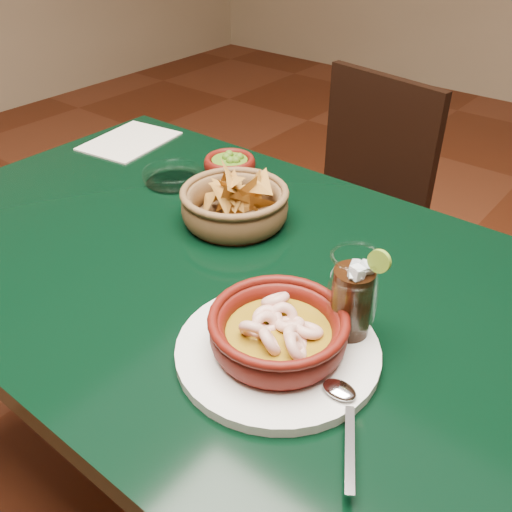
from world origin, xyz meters
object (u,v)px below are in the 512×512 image
Objects in this scene: dining_table at (205,295)px; cola_drink at (352,300)px; shrimp_plate at (279,336)px; chip_basket at (235,204)px; dining_chair at (346,215)px.

cola_drink reaches higher than dining_table.
shrimp_plate is at bearing -25.16° from dining_table.
shrimp_plate is 0.37m from chip_basket.
cola_drink is (0.32, -0.03, 0.17)m from dining_table.
shrimp_plate is 2.09× the size of cola_drink.
shrimp_plate is at bearing -122.59° from cola_drink.
dining_table is 1.40× the size of dining_chair.
cola_drink is at bearing -23.78° from chip_basket.
cola_drink is at bearing 57.41° from shrimp_plate.
chip_basket is (-0.29, 0.24, 0.00)m from shrimp_plate.
chip_basket reaches higher than shrimp_plate.
dining_table is 0.73m from dining_chair.
dining_table is 0.36m from cola_drink.
cola_drink is (0.06, 0.09, 0.04)m from shrimp_plate.
dining_chair is 0.92m from cola_drink.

